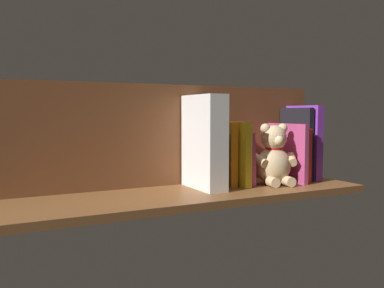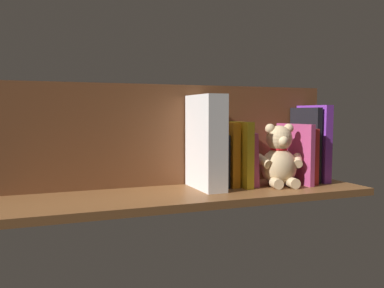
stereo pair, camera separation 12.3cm
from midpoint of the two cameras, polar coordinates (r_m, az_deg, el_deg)
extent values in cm
cube|color=brown|center=(124.97, 2.84, -6.92)|extent=(107.82, 31.30, 2.20)
cube|color=brown|center=(135.12, 0.52, 1.23)|extent=(107.82, 1.50, 31.99)
cube|color=purple|center=(151.29, 18.33, 0.12)|extent=(3.02, 16.19, 25.61)
cube|color=black|center=(149.73, 17.32, -0.05)|extent=(1.89, 15.30, 24.80)
cube|color=red|center=(147.40, 16.66, -1.43)|extent=(2.63, 17.36, 17.97)
cube|color=#B23F72|center=(144.83, 16.05, -1.22)|extent=(1.61, 19.40, 19.47)
ellipsoid|color=#D1B284|center=(137.98, 14.16, -3.02)|extent=(13.19, 12.27, 11.94)
sphere|color=#D1B284|center=(137.15, 14.23, 0.73)|extent=(8.21, 8.21, 8.21)
sphere|color=#D1B284|center=(138.27, 15.42, 2.01)|extent=(3.17, 3.17, 3.17)
sphere|color=#D1B284|center=(135.79, 13.07, 2.02)|extent=(3.17, 3.17, 3.17)
sphere|color=beige|center=(134.01, 14.83, 0.38)|extent=(3.17, 3.17, 3.17)
cylinder|color=#D1B284|center=(138.77, 16.57, -2.16)|extent=(5.48, 6.46, 4.41)
cylinder|color=#D1B284|center=(134.18, 12.22, -2.29)|extent=(3.59, 6.20, 4.41)
cylinder|color=#D1B284|center=(135.15, 16.04, -5.08)|extent=(4.03, 5.03, 3.17)
cylinder|color=#D1B284|center=(132.93, 13.95, -5.20)|extent=(4.03, 5.03, 3.17)
torus|color=red|center=(137.38, 14.21, -0.63)|extent=(6.45, 6.45, 0.93)
cube|color=#B23F72|center=(137.39, 9.72, -1.96)|extent=(2.61, 14.35, 16.85)
cube|color=yellow|center=(134.98, 8.88, -1.32)|extent=(2.38, 16.15, 20.28)
cube|color=orange|center=(134.74, 7.41, -1.37)|extent=(2.51, 13.15, 20.01)
cube|color=black|center=(133.56, 6.07, -2.22)|extent=(2.98, 12.65, 16.27)
cube|color=white|center=(127.95, 4.62, 0.26)|extent=(6.26, 18.48, 28.50)
camera|label=1|loc=(0.06, -87.14, 0.21)|focal=39.50mm
camera|label=2|loc=(0.06, 92.86, -0.21)|focal=39.50mm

